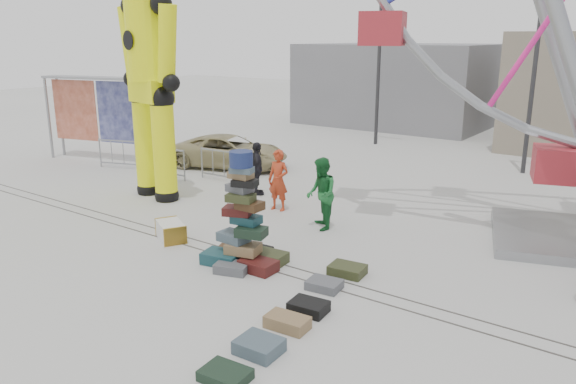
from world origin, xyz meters
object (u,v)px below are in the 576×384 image
Objects in this scene: banner_scaffold at (96,98)px; crash_test_dummy at (150,73)px; pedestrian_black at (257,169)px; lamp_post_left at (382,44)px; parked_suv at (230,151)px; pedestrian_green at (321,194)px; barricade_dummy_c at (224,166)px; barricade_dummy_b at (164,162)px; steamer_trunk at (171,231)px; pedestrian_red at (278,180)px; lamp_post_right at (540,46)px; suitcase_tower at (244,233)px; barricade_dummy_a at (123,154)px.

crash_test_dummy is at bearing -36.20° from banner_scaffold.
lamp_post_left is at bearing -41.11° from pedestrian_black.
lamp_post_left is at bearing -35.03° from parked_suv.
barricade_dummy_c is at bearing -154.13° from pedestrian_green.
parked_suv is at bearing 71.18° from barricade_dummy_b.
pedestrian_red is at bearing 107.78° from steamer_trunk.
banner_scaffold is (-14.47, -7.57, -2.00)m from lamp_post_right.
parked_suv is at bearing 124.29° from suitcase_tower.
pedestrian_black is at bearing -156.86° from pedestrian_green.
banner_scaffold is 10.02m from pedestrian_red.
pedestrian_red is (-1.76, 3.63, 0.17)m from suitcase_tower.
banner_scaffold is at bearing 41.75° from pedestrian_black.
barricade_dummy_b is 1.07× the size of pedestrian_green.
lamp_post_right reaches higher than pedestrian_red.
lamp_post_right is 4.00× the size of barricade_dummy_a.
pedestrian_black is (6.33, 0.11, 0.28)m from barricade_dummy_a.
crash_test_dummy is at bearing 84.43° from pedestrian_black.
barricade_dummy_b is 2.26m from barricade_dummy_c.
pedestrian_red is (9.82, -1.25, -1.60)m from banner_scaffold.
lamp_post_right reaches higher than pedestrian_black.
lamp_post_left is at bearing 164.05° from lamp_post_right.
barricade_dummy_c is at bearing 147.66° from steamer_trunk.
barricade_dummy_c is (0.42, 2.62, -3.21)m from crash_test_dummy.
barricade_dummy_a is 1.00× the size of barricade_dummy_c.
steamer_trunk is (1.67, -14.32, -4.26)m from lamp_post_left.
steamer_trunk is at bearing -63.34° from barricade_dummy_c.
lamp_post_left is 4.81× the size of pedestrian_black.
lamp_post_right is 15.35m from barricade_dummy_a.
suitcase_tower is 4.04m from pedestrian_red.
crash_test_dummy is 1.55× the size of banner_scaffold.
parked_suv is at bearing 7.76° from pedestrian_black.
crash_test_dummy reaches higher than pedestrian_black.
steamer_trunk is (3.18, -2.41, -3.54)m from crash_test_dummy.
parked_suv is (-0.89, 4.39, -3.15)m from crash_test_dummy.
pedestrian_red is (5.58, -0.76, 0.33)m from barricade_dummy_b.
barricade_dummy_c is at bearing 91.20° from crash_test_dummy.
lamp_post_left is 4.00× the size of barricade_dummy_b.
barricade_dummy_b is at bearing -162.16° from barricade_dummy_c.
barricade_dummy_c is 0.46× the size of parked_suv.
pedestrian_red is (-4.65, -8.83, -3.61)m from lamp_post_right.
banner_scaffold is 8.48m from pedestrian_black.
parked_suv reaches higher than steamer_trunk.
crash_test_dummy reaches higher than pedestrian_green.
barricade_dummy_c is at bearing 26.53° from pedestrian_black.
steamer_trunk is at bearing -83.37° from lamp_post_left.
barricade_dummy_b is at bearing 167.85° from steamer_trunk.
suitcase_tower is at bearing -154.10° from parked_suv.
lamp_post_left is 1.74× the size of banner_scaffold.
pedestrian_green is (1.86, -0.67, 0.06)m from pedestrian_red.
pedestrian_black is (-3.27, 4.55, 0.13)m from suitcase_tower.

